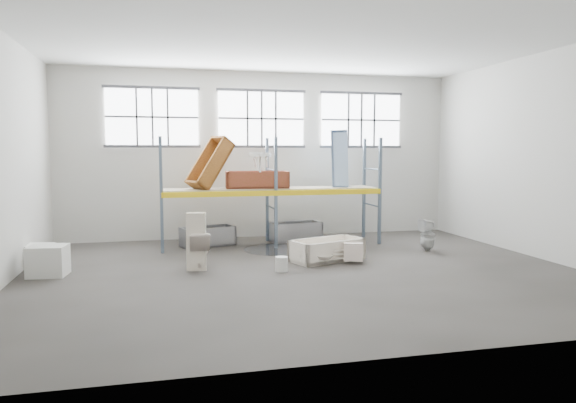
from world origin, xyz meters
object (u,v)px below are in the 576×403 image
object	(u,v)px
toilet_beige	(200,250)
carton_near	(48,261)
rust_tub_flat	(257,180)
bucket	(282,264)
cistern_tall	(196,241)
blue_tub_upright	(340,159)
steel_tub_right	(295,231)
bathtub_beige	(327,250)
toilet_white	(428,235)
steel_tub_left	(208,236)

from	to	relation	value
toilet_beige	carton_near	distance (m)	3.18
rust_tub_flat	bucket	distance (m)	3.85
cistern_tall	blue_tub_upright	distance (m)	5.55
steel_tub_right	blue_tub_upright	distance (m)	2.48
cistern_tall	rust_tub_flat	distance (m)	3.66
rust_tub_flat	cistern_tall	bearing A→B (deg)	-122.97
bathtub_beige	toilet_white	world-z (taller)	toilet_white
toilet_white	blue_tub_upright	xyz separation A→B (m)	(-1.76, 2.07, 1.97)
steel_tub_left	rust_tub_flat	bearing A→B (deg)	-4.92
toilet_beige	toilet_white	size ratio (longest dim) A/B	0.98
steel_tub_left	steel_tub_right	world-z (taller)	steel_tub_right
cistern_tall	steel_tub_left	xyz separation A→B (m)	(0.50, 3.03, -0.37)
cistern_tall	bathtub_beige	bearing A→B (deg)	16.34
toilet_white	steel_tub_right	world-z (taller)	toilet_white
steel_tub_left	rust_tub_flat	distance (m)	2.08
toilet_beige	steel_tub_left	world-z (taller)	toilet_beige
toilet_white	steel_tub_right	xyz separation A→B (m)	(-3.02, 2.35, -0.15)
cistern_tall	toilet_beige	bearing A→B (deg)	74.57
bathtub_beige	steel_tub_right	world-z (taller)	steel_tub_right
toilet_beige	carton_near	bearing A→B (deg)	4.04
rust_tub_flat	carton_near	bearing A→B (deg)	-151.22
steel_tub_right	carton_near	world-z (taller)	carton_near
toilet_white	carton_near	distance (m)	9.21
toilet_white	carton_near	bearing A→B (deg)	-94.07
blue_tub_upright	carton_near	distance (m)	8.20
bathtub_beige	cistern_tall	size ratio (longest dim) A/B	1.37
toilet_beige	cistern_tall	size ratio (longest dim) A/B	0.65
cistern_tall	carton_near	xyz separation A→B (m)	(-3.09, 0.18, -0.32)
bathtub_beige	rust_tub_flat	bearing A→B (deg)	95.97
steel_tub_right	bucket	xyz separation A→B (m)	(-1.28, -3.83, -0.11)
steel_tub_right	blue_tub_upright	xyz separation A→B (m)	(1.26, -0.28, 2.12)
toilet_white	blue_tub_upright	world-z (taller)	blue_tub_upright
cistern_tall	rust_tub_flat	size ratio (longest dim) A/B	0.74
toilet_beige	steel_tub_right	world-z (taller)	toilet_beige
steel_tub_right	rust_tub_flat	bearing A→B (deg)	-163.31
toilet_beige	blue_tub_upright	size ratio (longest dim) A/B	0.51
toilet_beige	cistern_tall	world-z (taller)	cistern_tall
rust_tub_flat	bathtub_beige	bearing A→B (deg)	-64.45
toilet_white	steel_tub_left	bearing A→B (deg)	-119.38
blue_tub_upright	toilet_beige	bearing A→B (deg)	-146.65
toilet_beige	steel_tub_right	bearing A→B (deg)	-130.28
toilet_beige	carton_near	size ratio (longest dim) A/B	1.11
bathtub_beige	toilet_white	size ratio (longest dim) A/B	2.06
bathtub_beige	steel_tub_left	distance (m)	3.76
toilet_beige	steel_tub_right	xyz separation A→B (m)	(2.99, 3.08, -0.14)
toilet_white	rust_tub_flat	world-z (taller)	rust_tub_flat
rust_tub_flat	toilet_beige	bearing A→B (deg)	-123.41
bathtub_beige	bucket	bearing A→B (deg)	-165.73
bathtub_beige	blue_tub_upright	world-z (taller)	blue_tub_upright
cistern_tall	steel_tub_right	bearing A→B (deg)	57.14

